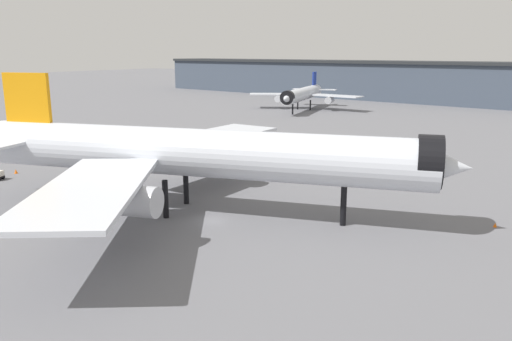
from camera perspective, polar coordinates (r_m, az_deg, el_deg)
The scene contains 6 objects.
ground at distance 65.16m, azimuth -5.08°, elevation -5.59°, with size 900.00×900.00×0.00m, color slate.
airliner_near_gate at distance 66.76m, azimuth -7.16°, elevation 1.91°, with size 66.61×59.44×18.12m.
airliner_far_taxiway at distance 188.57m, azimuth 5.31°, elevation 8.54°, with size 42.47×47.36×13.32m.
terminal_building at distance 238.53m, azimuth 13.67°, elevation 9.90°, with size 251.26×54.00×33.69m.
traffic_cone_near_nose at distance 68.93m, azimuth 25.30°, elevation -5.55°, with size 0.45×0.45×0.56m, color #F2600C.
traffic_cone_wingtip at distance 98.97m, azimuth -25.39°, elevation -0.09°, with size 0.61×0.61×0.77m, color #F2600C.
Camera 1 is at (38.36, -48.35, 20.90)m, focal length 35.56 mm.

